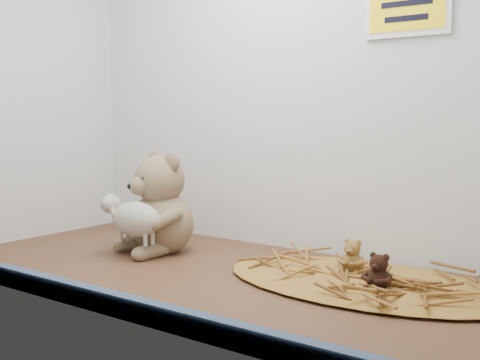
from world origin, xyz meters
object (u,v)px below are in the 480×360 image
Objects in this scene: main_teddy at (162,202)px; mini_teddy_brown at (379,270)px; toy_lamb at (136,219)px; mini_teddy_tan at (352,254)px.

mini_teddy_brown is (55.43, -2.78, -7.40)cm from main_teddy.
main_teddy reaches higher than mini_teddy_brown.
mini_teddy_tan is (45.98, 14.82, -4.57)cm from toy_lamb.
toy_lamb is 55.91cm from mini_teddy_brown.
toy_lamb is at bearing -172.96° from mini_teddy_brown.
main_teddy is at bearing 90.00° from toy_lamb.
mini_teddy_tan is 13.09cm from mini_teddy_brown.
mini_teddy_brown is at bearing 17.86° from main_teddy.
mini_teddy_brown is (55.43, 5.76, -4.49)cm from toy_lamb.
mini_teddy_brown is at bearing -49.18° from mini_teddy_tan.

